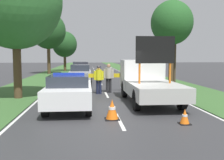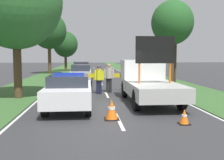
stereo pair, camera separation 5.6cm
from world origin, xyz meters
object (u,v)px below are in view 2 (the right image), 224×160
queued_car_sedan_silver (81,74)px  traffic_cone_near_truck (134,88)px  road_barrier (107,77)px  roadside_tree_near_right (172,23)px  traffic_cone_near_police (112,110)px  roadside_tree_mid_left (15,0)px  utility_pole (176,31)px  queued_car_wagon_maroon (82,69)px  queued_car_sedan_black (80,67)px  work_truck (147,81)px  police_car (69,91)px  police_officer (99,77)px  pedestrian_civilian (109,76)px  roadside_tree_mid_right (65,44)px  traffic_cone_behind_barrier (184,117)px  traffic_cone_centre_front (153,87)px  roadside_tree_near_left (49,31)px

queued_car_sedan_silver → traffic_cone_near_truck: bearing=121.6°
road_barrier → roadside_tree_near_right: size_ratio=0.38×
traffic_cone_near_police → roadside_tree_mid_left: size_ratio=0.09×
utility_pole → traffic_cone_near_truck: bearing=-137.2°
traffic_cone_near_truck → roadside_tree_mid_left: roadside_tree_mid_left is taller
queued_car_wagon_maroon → queued_car_sedan_black: bearing=-86.8°
utility_pole → work_truck: bearing=-118.2°
police_car → traffic_cone_near_police: (1.65, -2.00, -0.42)m
police_officer → pedestrian_civilian: size_ratio=0.93×
traffic_cone_near_police → queued_car_wagon_maroon: (-1.55, 19.19, 0.47)m
police_officer → roadside_tree_mid_left: bearing=42.2°
traffic_cone_near_truck → roadside_tree_mid_right: (-6.32, 23.77, 3.76)m
police_officer → queued_car_wagon_maroon: police_officer is taller
queued_car_sedan_black → roadside_tree_mid_right: (-2.40, 6.17, 3.21)m
police_car → traffic_cone_behind_barrier: size_ratio=8.77×
traffic_cone_centre_front → roadside_tree_mid_left: roadside_tree_mid_left is taller
pedestrian_civilian → traffic_cone_behind_barrier: size_ratio=3.50×
pedestrian_civilian → traffic_cone_centre_front: bearing=-12.0°
road_barrier → queued_car_sedan_silver: (-1.84, 5.35, -0.14)m
queued_car_sedan_silver → road_barrier: bearing=109.0°
utility_pole → roadside_tree_near_left: bearing=130.2°
roadside_tree_mid_left → police_officer: bearing=16.8°
police_car → traffic_cone_near_truck: police_car is taller
traffic_cone_centre_front → queued_car_wagon_maroon: (-4.85, 12.02, 0.56)m
queued_car_sedan_black → roadside_tree_near_left: roadside_tree_near_left is taller
utility_pole → pedestrian_civilian: bearing=-145.0°
police_car → queued_car_sedan_silver: 10.91m
queued_car_sedan_silver → roadside_tree_mid_right: 18.55m
queued_car_wagon_maroon → roadside_tree_mid_right: (-2.71, 11.78, 3.19)m
roadside_tree_near_right → roadside_tree_near_left: bearing=128.0°
police_officer → utility_pole: size_ratio=0.20×
queued_car_wagon_maroon → roadside_tree_mid_left: bearing=77.8°
traffic_cone_centre_front → queued_car_wagon_maroon: size_ratio=0.13×
queued_car_wagon_maroon → roadside_tree_near_right: size_ratio=0.64×
queued_car_wagon_maroon → utility_pole: bearing=131.9°
roadside_tree_near_right → utility_pole: (0.47, 0.54, -0.52)m
traffic_cone_behind_barrier → queued_car_wagon_maroon: size_ratio=0.13×
traffic_cone_behind_barrier → roadside_tree_near_right: (3.13, 11.17, 4.49)m
traffic_cone_near_police → roadside_tree_mid_left: 8.41m
queued_car_sedan_black → traffic_cone_behind_barrier: bearing=99.3°
pedestrian_civilian → traffic_cone_behind_barrier: pedestrian_civilian is taller
road_barrier → police_officer: police_officer is taller
police_car → police_officer: (1.45, 4.46, 0.21)m
pedestrian_civilian → queued_car_sedan_silver: pedestrian_civilian is taller
pedestrian_civilian → traffic_cone_behind_barrier: (1.92, -7.84, -0.80)m
work_truck → roadside_tree_near_right: 8.30m
traffic_cone_near_truck → queued_car_sedan_black: size_ratio=0.12×
pedestrian_civilian → traffic_cone_near_truck: 1.81m
traffic_cone_near_police → queued_car_wagon_maroon: bearing=94.6°
police_car → queued_car_sedan_silver: (0.18, 10.91, 0.02)m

